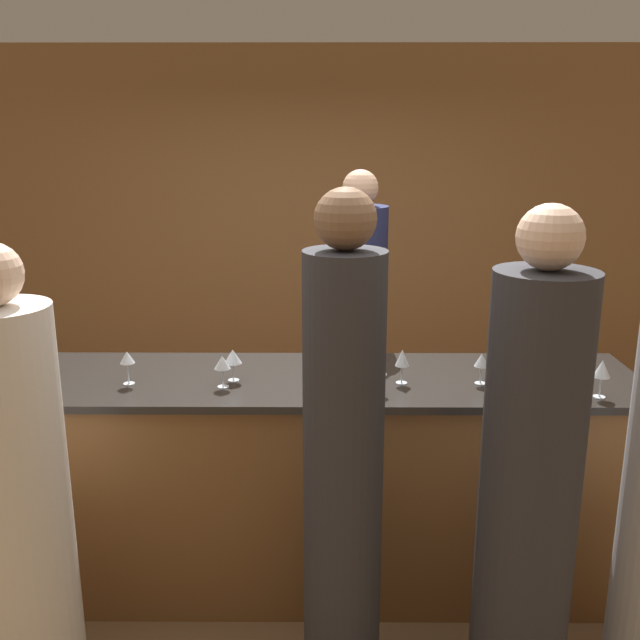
{
  "coord_description": "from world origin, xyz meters",
  "views": [
    {
      "loc": [
        0.16,
        -3.15,
        2.19
      ],
      "look_at": [
        0.14,
        0.1,
        1.32
      ],
      "focal_mm": 40.0,
      "sensor_mm": 36.0,
      "label": 1
    }
  ],
  "objects_px": {
    "guest_2": "(343,469)",
    "guest_3": "(529,495)",
    "guest_0": "(18,508)",
    "ice_bucket": "(16,343)",
    "bartender": "(358,358)",
    "wine_bottle_1": "(534,374)",
    "wine_bottle_0": "(20,352)"
  },
  "relations": [
    {
      "from": "guest_0",
      "to": "wine_bottle_1",
      "type": "relative_size",
      "value": 6.08
    },
    {
      "from": "bartender",
      "to": "guest_0",
      "type": "bearing_deg",
      "value": 48.93
    },
    {
      "from": "wine_bottle_1",
      "to": "ice_bucket",
      "type": "relative_size",
      "value": 1.39
    },
    {
      "from": "guest_0",
      "to": "wine_bottle_1",
      "type": "height_order",
      "value": "guest_0"
    },
    {
      "from": "bartender",
      "to": "wine_bottle_1",
      "type": "bearing_deg",
      "value": 124.61
    },
    {
      "from": "guest_2",
      "to": "ice_bucket",
      "type": "relative_size",
      "value": 9.24
    },
    {
      "from": "guest_2",
      "to": "guest_3",
      "type": "height_order",
      "value": "guest_2"
    },
    {
      "from": "wine_bottle_1",
      "to": "ice_bucket",
      "type": "height_order",
      "value": "wine_bottle_1"
    },
    {
      "from": "guest_0",
      "to": "guest_2",
      "type": "distance_m",
      "value": 1.21
    },
    {
      "from": "guest_2",
      "to": "guest_3",
      "type": "distance_m",
      "value": 0.68
    },
    {
      "from": "guest_2",
      "to": "wine_bottle_1",
      "type": "relative_size",
      "value": 6.66
    },
    {
      "from": "guest_0",
      "to": "wine_bottle_0",
      "type": "height_order",
      "value": "guest_0"
    },
    {
      "from": "guest_0",
      "to": "ice_bucket",
      "type": "xyz_separation_m",
      "value": [
        -0.39,
        1.0,
        0.33
      ]
    },
    {
      "from": "wine_bottle_0",
      "to": "wine_bottle_1",
      "type": "distance_m",
      "value": 2.34
    },
    {
      "from": "guest_2",
      "to": "wine_bottle_0",
      "type": "xyz_separation_m",
      "value": [
        -1.5,
        0.74,
        0.23
      ]
    },
    {
      "from": "guest_2",
      "to": "guest_3",
      "type": "relative_size",
      "value": 1.02
    },
    {
      "from": "guest_2",
      "to": "ice_bucket",
      "type": "height_order",
      "value": "guest_2"
    },
    {
      "from": "guest_2",
      "to": "ice_bucket",
      "type": "bearing_deg",
      "value": 150.54
    },
    {
      "from": "wine_bottle_0",
      "to": "guest_2",
      "type": "bearing_deg",
      "value": -26.26
    },
    {
      "from": "wine_bottle_0",
      "to": "wine_bottle_1",
      "type": "height_order",
      "value": "wine_bottle_1"
    },
    {
      "from": "ice_bucket",
      "to": "wine_bottle_0",
      "type": "bearing_deg",
      "value": -60.74
    },
    {
      "from": "guest_2",
      "to": "guest_0",
      "type": "bearing_deg",
      "value": -175.27
    },
    {
      "from": "guest_3",
      "to": "wine_bottle_0",
      "type": "xyz_separation_m",
      "value": [
        -2.17,
        0.87,
        0.26
      ]
    },
    {
      "from": "guest_2",
      "to": "guest_3",
      "type": "bearing_deg",
      "value": -10.69
    },
    {
      "from": "bartender",
      "to": "guest_0",
      "type": "xyz_separation_m",
      "value": [
        -1.32,
        -1.51,
        -0.09
      ]
    },
    {
      "from": "guest_3",
      "to": "ice_bucket",
      "type": "xyz_separation_m",
      "value": [
        -2.25,
        1.02,
        0.26
      ]
    },
    {
      "from": "guest_0",
      "to": "ice_bucket",
      "type": "height_order",
      "value": "guest_0"
    },
    {
      "from": "bartender",
      "to": "wine_bottle_0",
      "type": "height_order",
      "value": "bartender"
    },
    {
      "from": "guest_2",
      "to": "wine_bottle_1",
      "type": "xyz_separation_m",
      "value": [
        0.81,
        0.41,
        0.24
      ]
    },
    {
      "from": "guest_3",
      "to": "wine_bottle_1",
      "type": "xyz_separation_m",
      "value": [
        0.15,
        0.53,
        0.27
      ]
    },
    {
      "from": "ice_bucket",
      "to": "wine_bottle_1",
      "type": "bearing_deg",
      "value": -11.49
    },
    {
      "from": "guest_3",
      "to": "wine_bottle_0",
      "type": "distance_m",
      "value": 2.35
    }
  ]
}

